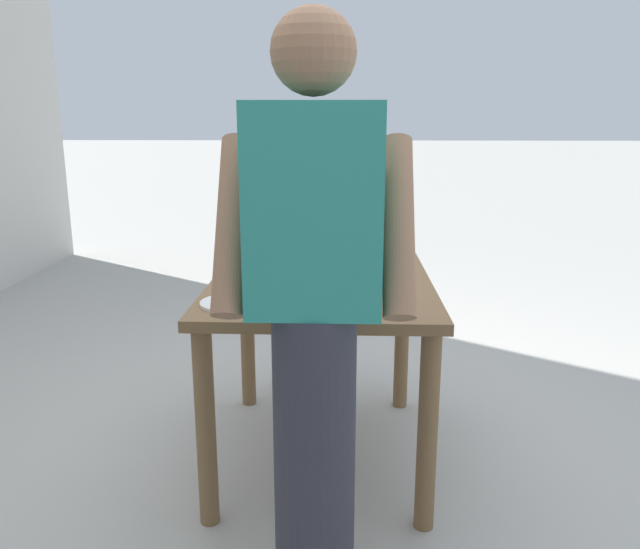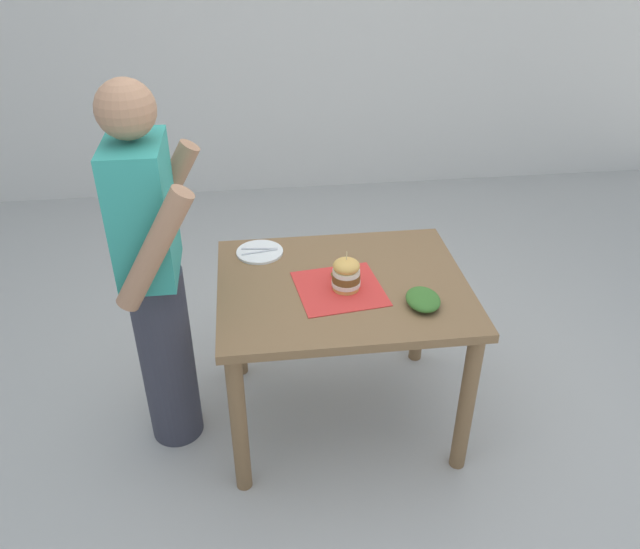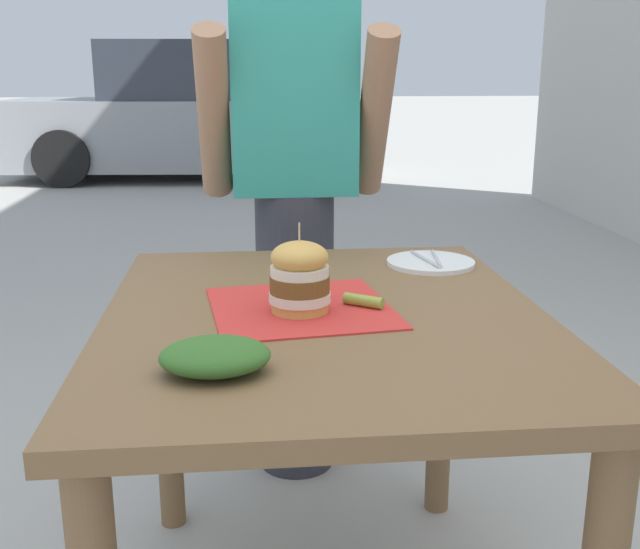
{
  "view_description": "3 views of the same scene",
  "coord_description": "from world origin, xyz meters",
  "px_view_note": "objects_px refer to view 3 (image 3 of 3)",
  "views": [
    {
      "loc": [
        -0.09,
        2.44,
        1.42
      ],
      "look_at": [
        0.0,
        0.1,
        0.83
      ],
      "focal_mm": 35.0,
      "sensor_mm": 36.0,
      "label": 1
    },
    {
      "loc": [
        -2.26,
        0.38,
        2.25
      ],
      "look_at": [
        0.0,
        0.1,
        0.83
      ],
      "focal_mm": 35.0,
      "sensor_mm": 36.0,
      "label": 2
    },
    {
      "loc": [
        -0.15,
        -1.44,
        1.25
      ],
      "look_at": [
        0.0,
        0.1,
        0.83
      ],
      "focal_mm": 42.0,
      "sensor_mm": 36.0,
      "label": 3
    }
  ],
  "objects_px": {
    "patio_table": "(325,369)",
    "pickle_spear": "(364,301)",
    "sandwich": "(300,277)",
    "side_salad": "(215,356)",
    "diner_across_table": "(294,197)",
    "side_plate_with_forks": "(431,262)",
    "parked_car_near_curb": "(192,117)"
  },
  "relations": [
    {
      "from": "sandwich",
      "to": "pickle_spear",
      "type": "distance_m",
      "value": 0.15
    },
    {
      "from": "sandwich",
      "to": "diner_across_table",
      "type": "distance_m",
      "value": 0.8
    },
    {
      "from": "patio_table",
      "to": "sandwich",
      "type": "relative_size",
      "value": 6.03
    },
    {
      "from": "sandwich",
      "to": "side_plate_with_forks",
      "type": "distance_m",
      "value": 0.51
    },
    {
      "from": "pickle_spear",
      "to": "side_plate_with_forks",
      "type": "xyz_separation_m",
      "value": [
        0.22,
        0.34,
        -0.01
      ]
    },
    {
      "from": "patio_table",
      "to": "side_plate_with_forks",
      "type": "height_order",
      "value": "side_plate_with_forks"
    },
    {
      "from": "pickle_spear",
      "to": "side_plate_with_forks",
      "type": "distance_m",
      "value": 0.4
    },
    {
      "from": "patio_table",
      "to": "pickle_spear",
      "type": "bearing_deg",
      "value": 7.92
    },
    {
      "from": "sandwich",
      "to": "pickle_spear",
      "type": "relative_size",
      "value": 2.12
    },
    {
      "from": "patio_table",
      "to": "sandwich",
      "type": "bearing_deg",
      "value": -173.77
    },
    {
      "from": "side_plate_with_forks",
      "to": "diner_across_table",
      "type": "bearing_deg",
      "value": 125.29
    },
    {
      "from": "sandwich",
      "to": "side_salad",
      "type": "height_order",
      "value": "sandwich"
    },
    {
      "from": "patio_table",
      "to": "side_salad",
      "type": "height_order",
      "value": "side_salad"
    },
    {
      "from": "pickle_spear",
      "to": "sandwich",
      "type": "bearing_deg",
      "value": -172.73
    },
    {
      "from": "patio_table",
      "to": "parked_car_near_curb",
      "type": "bearing_deg",
      "value": 95.7
    },
    {
      "from": "diner_across_table",
      "to": "parked_car_near_curb",
      "type": "bearing_deg",
      "value": 96.26
    },
    {
      "from": "sandwich",
      "to": "side_salad",
      "type": "distance_m",
      "value": 0.34
    },
    {
      "from": "side_plate_with_forks",
      "to": "side_salad",
      "type": "distance_m",
      "value": 0.83
    },
    {
      "from": "sandwich",
      "to": "parked_car_near_curb",
      "type": "height_order",
      "value": "parked_car_near_curb"
    },
    {
      "from": "pickle_spear",
      "to": "parked_car_near_curb",
      "type": "relative_size",
      "value": 0.02
    },
    {
      "from": "parked_car_near_curb",
      "to": "side_plate_with_forks",
      "type": "bearing_deg",
      "value": -81.77
    },
    {
      "from": "diner_across_table",
      "to": "patio_table",
      "type": "bearing_deg",
      "value": -89.34
    },
    {
      "from": "sandwich",
      "to": "patio_table",
      "type": "bearing_deg",
      "value": 6.23
    },
    {
      "from": "side_plate_with_forks",
      "to": "parked_car_near_curb",
      "type": "relative_size",
      "value": 0.05
    },
    {
      "from": "pickle_spear",
      "to": "side_plate_with_forks",
      "type": "relative_size",
      "value": 0.39
    },
    {
      "from": "patio_table",
      "to": "side_plate_with_forks",
      "type": "bearing_deg",
      "value": 48.92
    },
    {
      "from": "side_plate_with_forks",
      "to": "diner_across_table",
      "type": "height_order",
      "value": "diner_across_table"
    },
    {
      "from": "side_plate_with_forks",
      "to": "side_salad",
      "type": "height_order",
      "value": "side_salad"
    },
    {
      "from": "pickle_spear",
      "to": "side_salad",
      "type": "bearing_deg",
      "value": -132.84
    },
    {
      "from": "patio_table",
      "to": "pickle_spear",
      "type": "relative_size",
      "value": 12.79
    },
    {
      "from": "side_plate_with_forks",
      "to": "diner_across_table",
      "type": "xyz_separation_m",
      "value": [
        -0.31,
        0.44,
        0.1
      ]
    },
    {
      "from": "patio_table",
      "to": "diner_across_table",
      "type": "relative_size",
      "value": 0.64
    }
  ]
}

